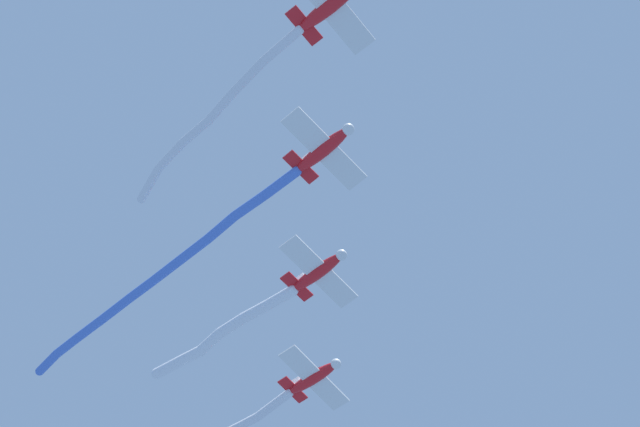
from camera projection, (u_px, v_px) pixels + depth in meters
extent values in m
ellipsoid|color=red|center=(329.00, 7.00, 65.71)|extent=(2.37, 5.26, 1.06)
cube|color=white|center=(331.00, 6.00, 65.53)|extent=(7.72, 3.66, 0.14)
cube|color=red|center=(304.00, 26.00, 66.47)|extent=(3.09, 1.72, 0.12)
cube|color=white|center=(305.00, 22.00, 66.91)|extent=(0.44, 1.17, 1.46)
cylinder|color=white|center=(281.00, 46.00, 67.12)|extent=(1.47, 3.43, 1.01)
cylinder|color=white|center=(248.00, 77.00, 68.72)|extent=(1.16, 3.63, 1.53)
cylinder|color=white|center=(221.00, 107.00, 70.43)|extent=(1.03, 3.14, 1.25)
cylinder|color=white|center=(195.00, 132.00, 71.96)|extent=(1.41, 3.12, 1.49)
cylinder|color=white|center=(170.00, 156.00, 73.60)|extent=(1.06, 3.26, 1.44)
cylinder|color=white|center=(150.00, 184.00, 75.19)|extent=(1.14, 3.23, 0.94)
sphere|color=white|center=(299.00, 30.00, 66.46)|extent=(0.66, 0.66, 0.66)
sphere|color=white|center=(264.00, 61.00, 67.77)|extent=(0.66, 0.66, 0.66)
sphere|color=white|center=(233.00, 92.00, 69.67)|extent=(0.66, 0.66, 0.66)
sphere|color=white|center=(209.00, 121.00, 71.19)|extent=(0.66, 0.66, 0.66)
sphere|color=white|center=(182.00, 143.00, 72.74)|extent=(0.66, 0.66, 0.66)
sphere|color=white|center=(159.00, 168.00, 74.46)|extent=(0.66, 0.66, 0.66)
sphere|color=white|center=(141.00, 199.00, 75.92)|extent=(0.66, 0.66, 0.66)
ellipsoid|color=red|center=(323.00, 150.00, 71.31)|extent=(2.12, 5.27, 1.06)
sphere|color=white|center=(348.00, 129.00, 70.49)|extent=(1.07, 1.07, 0.90)
ellipsoid|color=black|center=(329.00, 142.00, 71.44)|extent=(0.96, 1.41, 0.56)
cube|color=white|center=(325.00, 149.00, 71.13)|extent=(7.72, 3.30, 0.14)
cube|color=red|center=(301.00, 167.00, 72.11)|extent=(3.08, 1.58, 0.12)
cube|color=white|center=(302.00, 163.00, 72.56)|extent=(0.38, 1.18, 1.46)
cylinder|color=#4C75DB|center=(281.00, 183.00, 72.66)|extent=(1.57, 3.19, 0.96)
cylinder|color=#4C75DB|center=(250.00, 205.00, 73.70)|extent=(1.61, 3.12, 0.88)
cylinder|color=#4C75DB|center=(221.00, 228.00, 74.94)|extent=(1.52, 3.29, 1.46)
cylinder|color=#4C75DB|center=(193.00, 250.00, 76.41)|extent=(1.67, 3.43, 1.43)
cylinder|color=#4C75DB|center=(166.00, 271.00, 77.86)|extent=(1.61, 3.21, 1.48)
cylinder|color=#4C75DB|center=(142.00, 289.00, 79.25)|extent=(1.62, 3.06, 1.46)
cylinder|color=#4C75DB|center=(116.00, 308.00, 80.57)|extent=(1.63, 3.45, 1.14)
cylinder|color=#4C75DB|center=(91.00, 328.00, 81.71)|extent=(1.49, 3.03, 0.85)
cylinder|color=#4C75DB|center=(68.00, 345.00, 82.91)|extent=(1.60, 3.18, 1.49)
cylinder|color=#4C75DB|center=(48.00, 362.00, 84.14)|extent=(1.18, 2.71, 0.95)
sphere|color=#4C75DB|center=(297.00, 171.00, 72.12)|extent=(0.76, 0.76, 0.76)
sphere|color=#4C75DB|center=(265.00, 195.00, 73.21)|extent=(0.76, 0.76, 0.76)
sphere|color=#4C75DB|center=(235.00, 216.00, 74.20)|extent=(0.76, 0.76, 0.76)
sphere|color=#4C75DB|center=(208.00, 239.00, 75.68)|extent=(0.76, 0.76, 0.76)
sphere|color=#4C75DB|center=(179.00, 261.00, 77.15)|extent=(0.76, 0.76, 0.76)
sphere|color=#4C75DB|center=(154.00, 280.00, 78.58)|extent=(0.76, 0.76, 0.76)
sphere|color=#4C75DB|center=(130.00, 298.00, 79.93)|extent=(0.76, 0.76, 0.76)
sphere|color=#4C75DB|center=(103.00, 319.00, 81.22)|extent=(0.76, 0.76, 0.76)
sphere|color=#4C75DB|center=(79.00, 337.00, 82.20)|extent=(0.76, 0.76, 0.76)
sphere|color=#4C75DB|center=(57.00, 354.00, 83.63)|extent=(0.76, 0.76, 0.76)
sphere|color=#4C75DB|center=(40.00, 371.00, 84.65)|extent=(0.76, 0.76, 0.76)
ellipsoid|color=red|center=(317.00, 272.00, 76.91)|extent=(2.22, 5.27, 1.06)
sphere|color=white|center=(341.00, 255.00, 76.11)|extent=(1.08, 1.08, 0.90)
ellipsoid|color=black|center=(324.00, 265.00, 77.05)|extent=(0.98, 1.42, 0.56)
cube|color=white|center=(319.00, 272.00, 76.74)|extent=(7.72, 3.45, 0.14)
cube|color=red|center=(297.00, 287.00, 77.70)|extent=(3.08, 1.64, 0.12)
cube|color=white|center=(298.00, 282.00, 78.15)|extent=(0.41, 1.18, 1.46)
cylinder|color=white|center=(281.00, 297.00, 78.12)|extent=(1.74, 2.57, 1.19)
cylinder|color=white|center=(256.00, 311.00, 78.77)|extent=(1.93, 2.58, 1.21)
cylinder|color=white|center=(232.00, 326.00, 79.38)|extent=(1.59, 2.67, 0.91)
cylinder|color=white|center=(210.00, 342.00, 80.06)|extent=(1.59, 2.40, 1.45)
cylinder|color=white|center=(190.00, 356.00, 80.70)|extent=(1.74, 2.45, 1.04)
cylinder|color=white|center=(168.00, 368.00, 81.37)|extent=(1.72, 2.50, 0.97)
sphere|color=white|center=(293.00, 291.00, 77.70)|extent=(0.90, 0.90, 0.90)
sphere|color=white|center=(269.00, 304.00, 78.54)|extent=(0.90, 0.90, 0.90)
sphere|color=white|center=(243.00, 318.00, 79.00)|extent=(0.90, 0.90, 0.90)
sphere|color=white|center=(220.00, 333.00, 79.76)|extent=(0.90, 0.90, 0.90)
sphere|color=white|center=(201.00, 351.00, 80.37)|extent=(0.90, 0.90, 0.90)
sphere|color=white|center=(179.00, 362.00, 81.04)|extent=(0.90, 0.90, 0.90)
sphere|color=white|center=(156.00, 374.00, 81.70)|extent=(0.90, 0.90, 0.90)
ellipsoid|color=red|center=(313.00, 378.00, 82.52)|extent=(2.43, 5.26, 1.06)
sphere|color=white|center=(336.00, 364.00, 81.76)|extent=(1.11, 1.11, 0.90)
ellipsoid|color=black|center=(319.00, 371.00, 82.66)|extent=(1.03, 1.44, 0.56)
cube|color=white|center=(314.00, 378.00, 82.34)|extent=(7.71, 3.76, 0.14)
cube|color=red|center=(293.00, 390.00, 83.27)|extent=(3.09, 1.75, 0.12)
cube|color=white|center=(294.00, 385.00, 83.71)|extent=(0.46, 1.17, 1.46)
cylinder|color=white|center=(273.00, 405.00, 83.73)|extent=(1.79, 3.74, 1.27)
cylinder|color=white|center=(243.00, 424.00, 84.79)|extent=(1.86, 3.29, 1.21)
sphere|color=white|center=(289.00, 393.00, 83.26)|extent=(0.78, 0.78, 0.78)
sphere|color=white|center=(257.00, 417.00, 84.20)|extent=(0.78, 0.78, 0.78)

